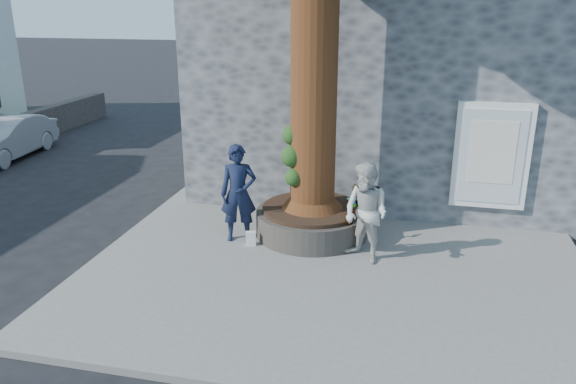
% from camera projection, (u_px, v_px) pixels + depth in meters
% --- Properties ---
extents(ground, '(120.00, 120.00, 0.00)m').
position_uv_depth(ground, '(247.00, 279.00, 10.03)').
color(ground, black).
rests_on(ground, ground).
extents(pavement, '(9.00, 8.00, 0.12)m').
position_uv_depth(pavement, '(338.00, 260.00, 10.61)').
color(pavement, slate).
rests_on(pavement, ground).
extents(yellow_line, '(0.10, 30.00, 0.01)m').
position_uv_depth(yellow_line, '(120.00, 241.00, 11.59)').
color(yellow_line, yellow).
rests_on(yellow_line, ground).
extents(stone_shop, '(10.30, 8.30, 6.30)m').
position_uv_depth(stone_shop, '(411.00, 62.00, 15.11)').
color(stone_shop, '#454749').
rests_on(stone_shop, ground).
extents(planter, '(2.30, 2.30, 0.60)m').
position_uv_depth(planter, '(312.00, 221.00, 11.57)').
color(planter, black).
rests_on(planter, pavement).
extents(man, '(0.81, 0.64, 1.96)m').
position_uv_depth(man, '(239.00, 193.00, 11.08)').
color(man, black).
rests_on(man, pavement).
extents(woman, '(1.15, 1.10, 1.86)m').
position_uv_depth(woman, '(366.00, 213.00, 10.20)').
color(woman, beige).
rests_on(woman, pavement).
extents(shopping_bag, '(0.23, 0.17, 0.28)m').
position_uv_depth(shopping_bag, '(251.00, 238.00, 11.09)').
color(shopping_bag, white).
rests_on(shopping_bag, pavement).
extents(car_silver, '(1.72, 4.03, 1.29)m').
position_uv_depth(car_silver, '(5.00, 138.00, 17.47)').
color(car_silver, gray).
rests_on(car_silver, ground).
extents(plant_a, '(0.25, 0.22, 0.41)m').
position_uv_depth(plant_a, '(352.00, 206.00, 10.94)').
color(plant_a, gray).
rests_on(plant_a, planter).
extents(plant_b, '(0.31, 0.31, 0.40)m').
position_uv_depth(plant_b, '(356.00, 195.00, 11.53)').
color(plant_b, gray).
rests_on(plant_b, planter).
extents(plant_c, '(0.25, 0.25, 0.32)m').
position_uv_depth(plant_c, '(349.00, 216.00, 10.54)').
color(plant_c, gray).
rests_on(plant_c, planter).
extents(plant_d, '(0.33, 0.34, 0.29)m').
position_uv_depth(plant_d, '(359.00, 190.00, 12.03)').
color(plant_d, gray).
rests_on(plant_d, planter).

